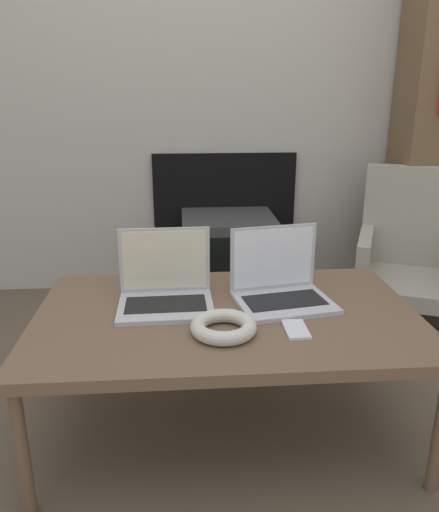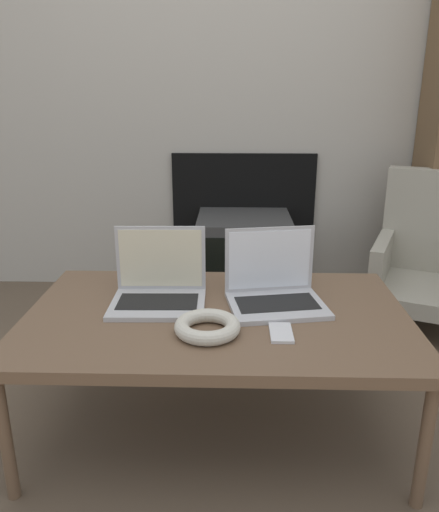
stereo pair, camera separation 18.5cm
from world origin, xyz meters
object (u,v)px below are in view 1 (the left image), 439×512
at_px(headphones, 224,327).
at_px(phone, 296,329).
at_px(armchair, 413,249).
at_px(laptop_right, 280,286).
at_px(tv, 228,259).
at_px(laptop_left, 165,289).

height_order(headphones, phone, headphones).
xyz_separation_m(phone, armchair, (0.84, 1.02, -0.09)).
bearing_deg(armchair, laptop_right, -113.99).
bearing_deg(headphones, phone, -0.04).
bearing_deg(armchair, tv, -170.17).
xyz_separation_m(laptop_left, tv, (0.30, 1.00, -0.24)).
relative_size(laptop_left, phone, 2.56).
bearing_deg(laptop_left, headphones, -54.25).
relative_size(phone, tv, 0.25).
height_order(phone, armchair, armchair).
height_order(laptop_left, tv, laptop_left).
distance_m(laptop_left, armchair, 1.47).
bearing_deg(phone, laptop_left, 149.41).
distance_m(laptop_right, tv, 1.04).
relative_size(phone, armchair, 0.16).
relative_size(laptop_left, headphones, 1.61).
xyz_separation_m(headphones, tv, (0.13, 1.23, -0.21)).
bearing_deg(phone, tv, 93.94).
relative_size(laptop_right, tv, 0.71).
bearing_deg(armchair, laptop_left, -124.36).
distance_m(phone, tv, 1.25).
bearing_deg(armchair, phone, -106.62).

